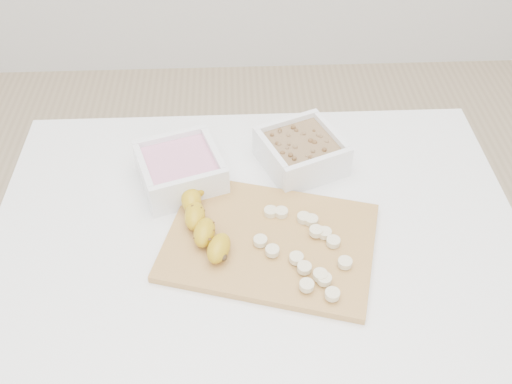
{
  "coord_description": "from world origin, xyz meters",
  "views": [
    {
      "loc": [
        -0.03,
        -0.72,
        1.55
      ],
      "look_at": [
        0.0,
        0.03,
        0.81
      ],
      "focal_mm": 40.0,
      "sensor_mm": 36.0,
      "label": 1
    }
  ],
  "objects_px": {
    "table": "(257,258)",
    "bowl_granola": "(301,151)",
    "banana": "(204,217)",
    "cutting_board": "(270,242)",
    "bowl_yogurt": "(180,169)"
  },
  "relations": [
    {
      "from": "banana",
      "to": "table",
      "type": "bearing_deg",
      "value": -0.22
    },
    {
      "from": "bowl_yogurt",
      "to": "banana",
      "type": "distance_m",
      "value": 0.14
    },
    {
      "from": "bowl_granola",
      "to": "cutting_board",
      "type": "bearing_deg",
      "value": -109.69
    },
    {
      "from": "bowl_granola",
      "to": "cutting_board",
      "type": "relative_size",
      "value": 0.54
    },
    {
      "from": "cutting_board",
      "to": "banana",
      "type": "bearing_deg",
      "value": 161.04
    },
    {
      "from": "table",
      "to": "banana",
      "type": "distance_m",
      "value": 0.16
    },
    {
      "from": "bowl_yogurt",
      "to": "bowl_granola",
      "type": "relative_size",
      "value": 0.99
    },
    {
      "from": "table",
      "to": "banana",
      "type": "xyz_separation_m",
      "value": [
        -0.1,
        -0.01,
        0.13
      ]
    },
    {
      "from": "bowl_granola",
      "to": "table",
      "type": "bearing_deg",
      "value": -120.39
    },
    {
      "from": "table",
      "to": "bowl_granola",
      "type": "height_order",
      "value": "bowl_granola"
    },
    {
      "from": "table",
      "to": "bowl_granola",
      "type": "distance_m",
      "value": 0.24
    },
    {
      "from": "bowl_yogurt",
      "to": "cutting_board",
      "type": "relative_size",
      "value": 0.53
    },
    {
      "from": "table",
      "to": "cutting_board",
      "type": "distance_m",
      "value": 0.12
    },
    {
      "from": "table",
      "to": "cutting_board",
      "type": "bearing_deg",
      "value": -64.94
    },
    {
      "from": "bowl_yogurt",
      "to": "bowl_granola",
      "type": "xyz_separation_m",
      "value": [
        0.25,
        0.04,
        -0.0
      ]
    }
  ]
}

